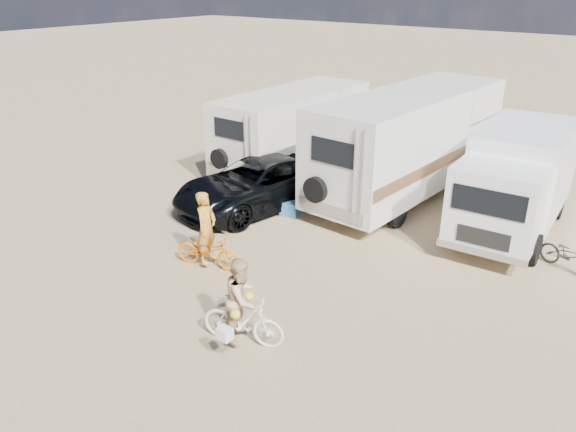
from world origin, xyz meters
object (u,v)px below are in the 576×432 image
Objects in this scene: bike_man at (208,251)px; rider_woman at (242,306)px; rider_man at (207,234)px; rv_left at (292,131)px; bike_woman at (243,321)px; dark_suv at (257,184)px; crate at (336,216)px; rv_main at (408,145)px; bike_parked at (571,256)px; cooler at (290,209)px; box_truck at (515,184)px.

rider_woman reaches higher than bike_man.
rider_man reaches higher than bike_man.
rv_left reaches higher than rider_woman.
rider_woman is (0.00, 0.00, 0.35)m from bike_woman.
rv_left is at bearing 13.84° from rider_woman.
dark_suv is at bearing 7.05° from bike_man.
rider_man is 4.78× the size of crate.
dark_suv is at bearing 20.06° from rider_woman.
bike_woman is (6.00, -9.74, -0.97)m from rv_left.
rider_man is at bearing -98.73° from rv_main.
rv_main is 3.84m from crate.
crate is at bearing -29.04° from bike_man.
bike_parked is at bearing -12.08° from rv_left.
crate is at bearing -1.90° from rider_woman.
crate is at bearing -38.03° from rv_left.
rv_left is at bearing 97.50° from bike_parked.
rv_left is 4.90m from cooler.
rv_left is 8.48m from bike_man.
bike_woman is at bearing -41.10° from dark_suv.
crate is at bearing 118.18° from bike_parked.
bike_parked is at bearing -41.34° from box_truck.
rv_main is at bearing 49.91° from cooler.
crate is at bearing -97.30° from rv_main.
dark_suv is 7.43m from bike_woman.
box_truck reaches higher than dark_suv.
rv_main is 1.45× the size of box_truck.
rider_woman is (2.90, -1.91, 0.43)m from bike_man.
bike_man is 3.48m from bike_woman.
cooler is at bearing 10.86° from bike_woman.
rv_left is 4.14× the size of bike_parked.
bike_parked is (4.70, 7.37, -0.10)m from bike_woman.
box_truck is 9.35m from rider_woman.
rider_man is (0.00, 0.00, 0.49)m from bike_man.
rider_man is at bearing -103.38° from crate.
dark_suv is 14.14× the size of crate.
box_truck is 1.05× the size of dark_suv.
rv_main reaches higher than bike_woman.
dark_suv reaches higher than cooler.
bike_woman is 0.35m from rider_woman.
rv_left reaches higher than cooler.
rider_man is (3.09, -7.82, -0.55)m from rv_left.
rider_man reaches higher than crate.
bike_woman is 3.14× the size of cooler.
crate is (1.07, 4.51, -0.80)m from rider_man.
bike_man reaches higher than crate.
box_truck is at bearing -34.36° from rider_woman.
bike_man reaches higher than cooler.
rv_main is 4.87× the size of bike_man.
bike_man is (1.65, -3.94, -0.32)m from dark_suv.
bike_parked is at bearing -70.00° from rider_man.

